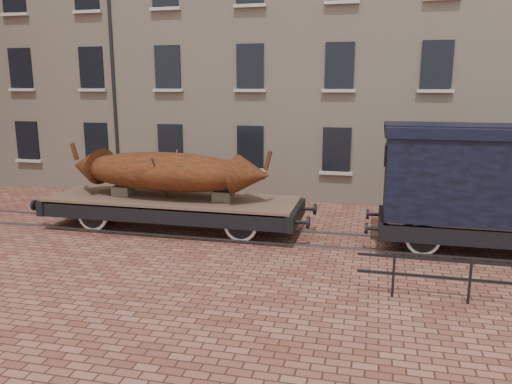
# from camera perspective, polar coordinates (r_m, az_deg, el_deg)

# --- Properties ---
(ground) EXTENTS (90.00, 90.00, 0.00)m
(ground) POSITION_cam_1_polar(r_m,az_deg,el_deg) (15.65, 3.85, -5.25)
(ground) COLOR brown
(warehouse_cream) EXTENTS (40.00, 10.19, 14.00)m
(warehouse_cream) POSITION_cam_1_polar(r_m,az_deg,el_deg) (24.84, 15.37, 17.13)
(warehouse_cream) COLOR #CAB396
(warehouse_cream) RESTS_ON ground
(rail_track) EXTENTS (30.00, 1.52, 0.06)m
(rail_track) POSITION_cam_1_polar(r_m,az_deg,el_deg) (15.64, 3.85, -5.15)
(rail_track) COLOR #59595E
(rail_track) RESTS_ON ground
(flatcar_wagon) EXTENTS (9.21, 2.50, 1.39)m
(flatcar_wagon) POSITION_cam_1_polar(r_m,az_deg,el_deg) (16.49, -9.54, -1.37)
(flatcar_wagon) COLOR brown
(flatcar_wagon) RESTS_ON ground
(iron_boat) EXTENTS (7.08, 2.32, 1.67)m
(iron_boat) POSITION_cam_1_polar(r_m,az_deg,el_deg) (16.34, -10.27, 2.34)
(iron_boat) COLOR maroon
(iron_boat) RESTS_ON flatcar_wagon
(goods_van) EXTENTS (6.99, 2.55, 3.61)m
(goods_van) POSITION_cam_1_polar(r_m,az_deg,el_deg) (15.30, 25.90, 1.85)
(goods_van) COLOR black
(goods_van) RESTS_ON ground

